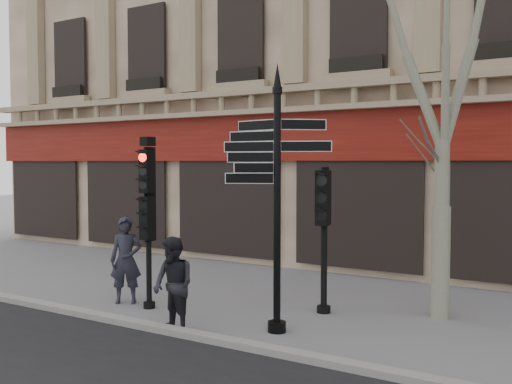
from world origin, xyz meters
TOP-DOWN VIEW (x-y plane):
  - ground at (0.00, 0.00)m, footprint 80.00×80.00m
  - kerb at (0.00, -1.40)m, footprint 80.00×0.25m
  - fingerpost at (0.60, -0.35)m, footprint 2.34×2.34m
  - traffic_signal_main at (-2.35, -0.28)m, footprint 0.42×0.33m
  - traffic_signal_secondary at (0.77, 1.21)m, footprint 0.52×0.42m
  - plane_tree at (2.77, 2.02)m, footprint 3.05×3.05m
  - pedestrian_a at (-3.04, -0.21)m, footprint 0.78×0.72m
  - pedestrian_b at (-0.89, -1.30)m, footprint 0.94×0.82m

SIDE VIEW (x-z plane):
  - ground at x=0.00m, z-range 0.00..0.00m
  - kerb at x=0.00m, z-range 0.00..0.12m
  - pedestrian_b at x=-0.89m, z-range 0.00..1.64m
  - pedestrian_a at x=-3.04m, z-range 0.00..1.78m
  - traffic_signal_secondary at x=0.77m, z-range 0.55..3.30m
  - traffic_signal_main at x=-2.35m, z-range 0.45..3.86m
  - fingerpost at x=0.60m, z-range 0.79..5.36m
  - plane_tree at x=2.77m, z-range 1.63..9.73m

